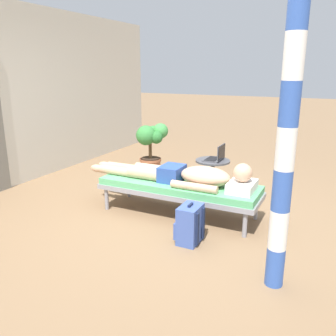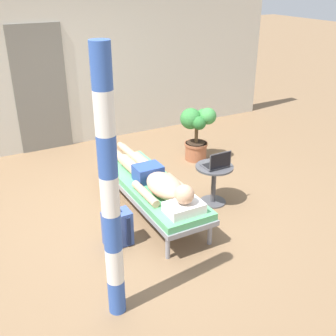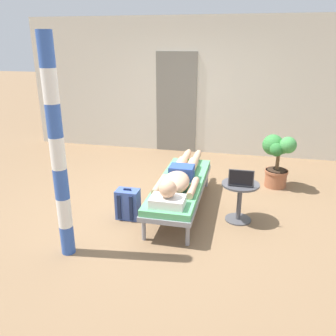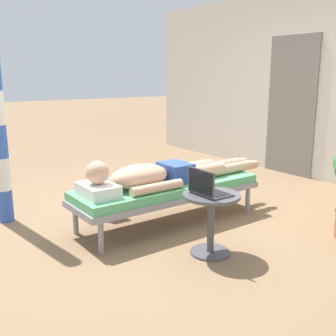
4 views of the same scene
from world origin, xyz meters
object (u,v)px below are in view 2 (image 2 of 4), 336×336
object	(u,v)px
lounge_chair	(152,188)
laptop	(217,163)
backpack	(117,229)
potted_plant	(197,127)
person_reclining	(155,179)
side_table	(214,178)
porch_post	(110,195)

from	to	relation	value
lounge_chair	laptop	distance (m)	0.87
laptop	backpack	xyz separation A→B (m)	(-1.44, -0.21, -0.39)
laptop	potted_plant	bearing A→B (deg)	68.03
lounge_chair	potted_plant	size ratio (longest dim) A/B	2.28
person_reclining	side_table	distance (m)	0.83
laptop	porch_post	bearing A→B (deg)	-148.13
side_table	laptop	distance (m)	0.23
porch_post	potted_plant	bearing A→B (deg)	46.28
person_reclining	porch_post	size ratio (longest dim) A/B	0.93
porch_post	backpack	bearing A→B (deg)	67.31
lounge_chair	backpack	bearing A→B (deg)	-146.91
lounge_chair	backpack	xyz separation A→B (m)	(-0.62, -0.41, -0.15)
side_table	porch_post	size ratio (longest dim) A/B	0.22
backpack	potted_plant	size ratio (longest dim) A/B	0.49
laptop	porch_post	distance (m)	2.23
lounge_chair	porch_post	distance (m)	1.86
side_table	laptop	size ratio (longest dim) A/B	1.69
backpack	porch_post	xyz separation A→B (m)	(-0.39, -0.93, 0.97)
laptop	potted_plant	distance (m)	1.44
potted_plant	laptop	bearing A→B (deg)	-111.97
person_reclining	side_table	bearing A→B (deg)	-3.71
person_reclining	lounge_chair	bearing A→B (deg)	90.00
potted_plant	porch_post	distance (m)	3.48
lounge_chair	porch_post	xyz separation A→B (m)	(-1.01, -1.33, 0.82)
laptop	porch_post	size ratio (longest dim) A/B	0.13
laptop	porch_post	xyz separation A→B (m)	(-1.82, -1.13, 0.58)
side_table	porch_post	xyz separation A→B (m)	(-1.82, -1.19, 0.81)
lounge_chair	laptop	world-z (taller)	laptop
lounge_chair	laptop	size ratio (longest dim) A/B	6.41
backpack	person_reclining	bearing A→B (deg)	26.47
laptop	potted_plant	world-z (taller)	potted_plant
backpack	potted_plant	distance (m)	2.53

